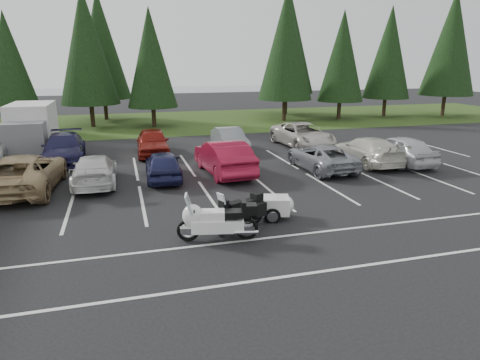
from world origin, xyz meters
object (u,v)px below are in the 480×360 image
object	(u,v)px
car_far_2	(153,142)
cargo_trailer	(272,208)
car_near_6	(321,157)
car_near_7	(367,150)
car_far_1	(64,148)
car_near_5	(224,157)
car_near_8	(400,150)
car_far_4	(303,135)
box_truck	(30,129)
touring_motorcycle	(217,217)
adventure_motorcycle	(239,209)
car_near_3	(95,170)
car_near_4	(163,165)
car_far_3	(230,140)
car_near_2	(24,173)

from	to	relation	value
car_far_2	cargo_trailer	xyz separation A→B (m)	(3.16, -11.97, -0.37)
car_near_6	car_near_7	xyz separation A→B (m)	(2.96, 0.55, 0.06)
car_near_7	car_far_1	xyz separation A→B (m)	(-15.81, 4.92, 0.04)
car_near_5	car_near_6	bearing A→B (deg)	169.90
car_near_8	car_far_4	bearing A→B (deg)	-64.71
box_truck	cargo_trailer	bearing A→B (deg)	-54.82
car_near_6	touring_motorcycle	world-z (taller)	touring_motorcycle
car_near_7	adventure_motorcycle	xyz separation A→B (m)	(-9.19, -7.20, -0.01)
car_near_3	car_near_4	world-z (taller)	car_near_4
car_near_5	car_near_8	bearing A→B (deg)	172.95
box_truck	car_far_3	size ratio (longest dim) A/B	1.30
car_near_6	car_near_8	size ratio (longest dim) A/B	1.04
car_near_4	car_near_8	distance (m)	12.63
car_near_3	car_near_5	size ratio (longest dim) A/B	0.91
car_near_7	car_near_8	size ratio (longest dim) A/B	1.08
car_near_5	adventure_motorcycle	world-z (taller)	car_near_5
car_far_1	car_far_3	distance (m)	9.52
car_near_4	car_near_8	bearing A→B (deg)	-178.72
cargo_trailer	car_near_3	bearing A→B (deg)	150.57
car_near_2	adventure_motorcycle	bearing A→B (deg)	142.89
box_truck	car_far_1	bearing A→B (deg)	-53.98
car_near_3	cargo_trailer	bearing A→B (deg)	135.48
car_near_2	car_near_5	bearing A→B (deg)	-172.63
car_near_5	car_near_7	distance (m)	7.96
car_far_1	cargo_trailer	distance (m)	13.98
car_far_3	car_far_4	size ratio (longest dim) A/B	0.78
car_near_2	car_far_2	xyz separation A→B (m)	(5.86, 5.97, -0.03)
car_near_7	touring_motorcycle	xyz separation A→B (m)	(-10.08, -7.91, 0.05)
touring_motorcycle	car_near_8	bearing A→B (deg)	44.03
car_near_2	car_near_4	world-z (taller)	car_near_2
box_truck	car_near_6	distance (m)	17.17
car_near_2	touring_motorcycle	distance (m)	10.00
car_near_4	car_far_1	world-z (taller)	car_far_1
car_far_3	car_far_1	bearing A→B (deg)	-178.96
car_near_6	car_far_4	size ratio (longest dim) A/B	0.87
box_truck	car_far_4	world-z (taller)	box_truck
car_near_8	car_far_3	xyz separation A→B (m)	(-7.99, 5.74, -0.07)
car_near_5	touring_motorcycle	size ratio (longest dim) A/B	1.83
car_near_2	car_far_2	bearing A→B (deg)	-130.39
box_truck	car_near_7	world-z (taller)	box_truck
car_near_3	adventure_motorcycle	bearing A→B (deg)	125.47
touring_motorcycle	box_truck	bearing A→B (deg)	128.41
box_truck	car_near_6	size ratio (longest dim) A/B	1.17
box_truck	car_near_7	size ratio (longest dim) A/B	1.12
car_near_6	car_far_4	bearing A→B (deg)	-106.34
cargo_trailer	car_near_2	bearing A→B (deg)	162.16
touring_motorcycle	car_near_2	bearing A→B (deg)	144.32
car_far_4	cargo_trailer	world-z (taller)	car_far_4
car_near_2	car_near_4	bearing A→B (deg)	-172.84
car_far_4	car_far_3	bearing A→B (deg)	177.35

